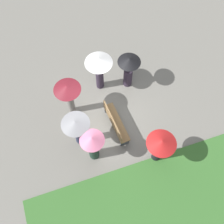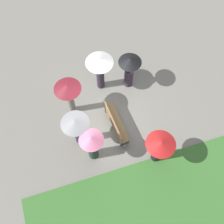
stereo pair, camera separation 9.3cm
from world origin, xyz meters
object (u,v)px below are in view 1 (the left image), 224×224
(crowd_person_black, at_px, (129,68))
(crowd_person_maroon, at_px, (68,92))
(crowd_person_white, at_px, (99,66))
(park_bench, at_px, (115,123))
(crowd_person_grey, at_px, (76,127))
(crowd_person_red, at_px, (160,146))
(crowd_person_pink, at_px, (93,144))

(crowd_person_black, distance_m, crowd_person_maroon, 2.86)
(crowd_person_maroon, relative_size, crowd_person_white, 0.98)
(park_bench, distance_m, crowd_person_white, 2.46)
(crowd_person_grey, relative_size, crowd_person_maroon, 0.93)
(crowd_person_maroon, height_order, crowd_person_white, crowd_person_white)
(crowd_person_grey, relative_size, crowd_person_white, 0.92)
(crowd_person_red, relative_size, crowd_person_maroon, 0.90)
(park_bench, relative_size, crowd_person_black, 1.04)
(crowd_person_grey, relative_size, crowd_person_black, 1.00)
(crowd_person_maroon, bearing_deg, crowd_person_white, 66.27)
(crowd_person_pink, height_order, crowd_person_grey, crowd_person_pink)
(park_bench, xyz_separation_m, crowd_person_black, (1.94, -1.28, 0.74))
(park_bench, distance_m, crowd_person_maroon, 2.30)
(crowd_person_pink, height_order, crowd_person_maroon, crowd_person_maroon)
(crowd_person_maroon, bearing_deg, park_bench, -4.87)
(crowd_person_red, distance_m, crowd_person_white, 4.17)
(crowd_person_red, distance_m, crowd_person_black, 3.74)
(crowd_person_white, bearing_deg, crowd_person_grey, -83.06)
(crowd_person_pink, relative_size, crowd_person_black, 1.00)
(crowd_person_maroon, xyz_separation_m, crowd_person_white, (0.85, -1.55, -0.01))
(crowd_person_maroon, bearing_deg, crowd_person_pink, -44.79)
(crowd_person_red, relative_size, crowd_person_grey, 0.96)
(crowd_person_pink, height_order, crowd_person_red, crowd_person_pink)
(park_bench, relative_size, crowd_person_maroon, 0.97)
(park_bench, height_order, crowd_person_red, crowd_person_red)
(park_bench, relative_size, crowd_person_grey, 1.04)
(crowd_person_pink, bearing_deg, crowd_person_black, -47.05)
(crowd_person_black, distance_m, crowd_person_white, 1.30)
(crowd_person_pink, relative_size, crowd_person_red, 1.04)
(park_bench, xyz_separation_m, crowd_person_grey, (-0.10, 1.59, 0.93))
(crowd_person_grey, distance_m, crowd_person_white, 2.84)
(crowd_person_grey, bearing_deg, crowd_person_maroon, 155.62)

